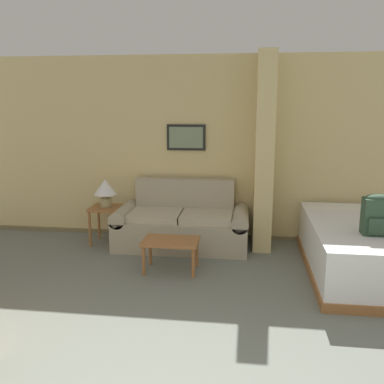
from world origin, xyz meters
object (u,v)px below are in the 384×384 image
couch (182,224)px  backpack (378,214)px  coffee_table (171,244)px  table_lamp (105,189)px  bed (378,249)px

couch → backpack: 2.54m
coffee_table → backpack: size_ratio=1.51×
couch → table_lamp: size_ratio=4.69×
coffee_table → backpack: backpack is taller
coffee_table → bed: size_ratio=0.31×
couch → table_lamp: (-1.07, -0.03, 0.47)m
coffee_table → bed: (2.38, 0.23, -0.03)m
table_lamp → backpack: 3.47m
couch → backpack: bearing=-26.1°
couch → backpack: (2.23, -1.09, 0.51)m
backpack → couch: bearing=153.9°
coffee_table → table_lamp: bearing=140.5°
coffee_table → bed: bed is taller
couch → bed: (2.39, -0.68, -0.01)m
couch → coffee_table: size_ratio=2.77×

